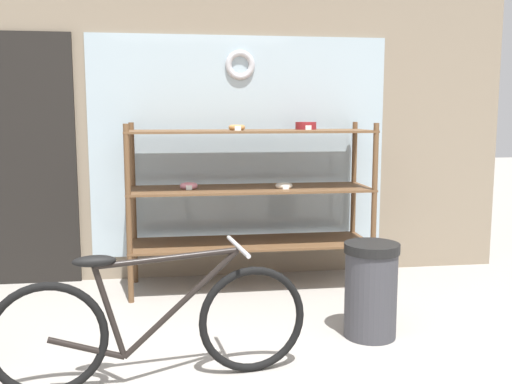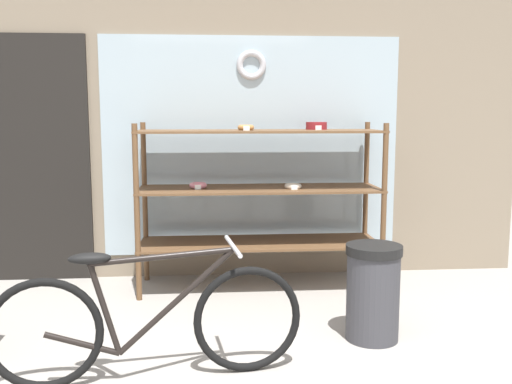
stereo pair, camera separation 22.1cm
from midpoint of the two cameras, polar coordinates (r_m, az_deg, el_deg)
The scene contains 4 objects.
storefront_facade at distance 5.03m, azimuth -2.06°, elevation 9.90°, with size 5.23×0.13×3.33m.
display_case at distance 4.67m, azimuth 1.80°, elevation 0.36°, with size 1.97×0.58×1.37m.
bicycle at distance 3.17m, azimuth -8.78°, elevation -12.73°, with size 1.67×0.46×0.74m.
trash_bin at distance 3.77m, azimuth 13.30°, elevation -9.37°, with size 0.36×0.36×0.62m.
Camera 2 is at (-0.15, -2.31, 1.44)m, focal length 40.00 mm.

